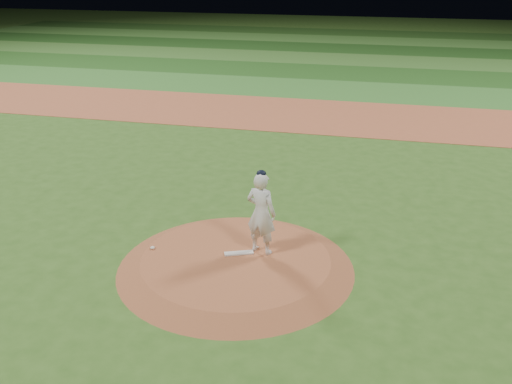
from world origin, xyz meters
TOP-DOWN VIEW (x-y plane):
  - ground at (0.00, 0.00)m, footprint 120.00×120.00m
  - infield_dirt_band at (0.00, 14.00)m, footprint 70.00×6.00m
  - outfield_stripe_0 at (0.00, 19.50)m, footprint 70.00×5.00m
  - outfield_stripe_1 at (0.00, 24.50)m, footprint 70.00×5.00m
  - outfield_stripe_2 at (0.00, 29.50)m, footprint 70.00×5.00m
  - outfield_stripe_3 at (0.00, 34.50)m, footprint 70.00×5.00m
  - outfield_stripe_4 at (0.00, 39.50)m, footprint 70.00×5.00m
  - outfield_stripe_5 at (0.00, 44.50)m, footprint 70.00×5.00m
  - pitchers_mound at (0.00, 0.00)m, footprint 5.50×5.50m
  - pitching_rubber at (0.02, 0.21)m, footprint 0.70×0.42m
  - rosin_bag at (-2.06, -0.04)m, footprint 0.11×0.11m
  - pitcher_on_mound at (0.50, 0.44)m, footprint 0.83×0.65m

SIDE VIEW (x-z plane):
  - ground at x=0.00m, z-range 0.00..0.00m
  - outfield_stripe_0 at x=0.00m, z-range 0.00..0.02m
  - outfield_stripe_1 at x=0.00m, z-range 0.00..0.02m
  - outfield_stripe_2 at x=0.00m, z-range 0.00..0.02m
  - outfield_stripe_3 at x=0.00m, z-range 0.00..0.02m
  - outfield_stripe_4 at x=0.00m, z-range 0.00..0.02m
  - outfield_stripe_5 at x=0.00m, z-range 0.00..0.02m
  - infield_dirt_band at x=0.00m, z-range 0.00..0.02m
  - pitchers_mound at x=0.00m, z-range 0.00..0.25m
  - pitching_rubber at x=0.02m, z-range 0.25..0.28m
  - rosin_bag at x=-2.06m, z-range 0.25..0.31m
  - pitcher_on_mound at x=0.50m, z-range 0.23..2.29m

